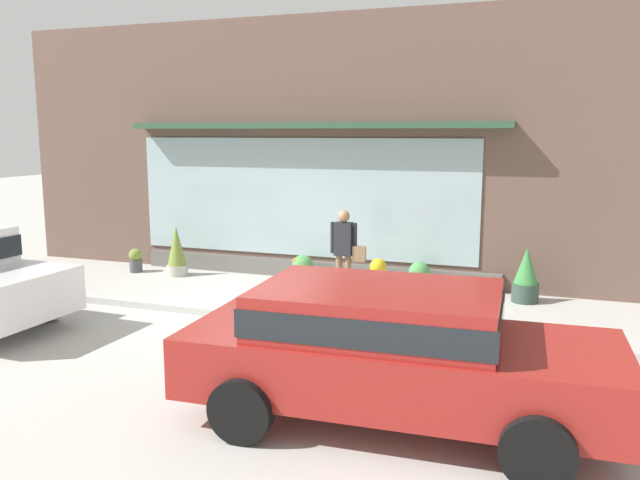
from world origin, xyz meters
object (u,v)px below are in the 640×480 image
(potted_plant_window_right, at_px, (419,277))
(potted_plant_by_entrance, at_px, (303,269))
(pedestrian_with_handbag, at_px, (345,247))
(potted_plant_near_hydrant, at_px, (526,276))
(potted_plant_low_front, at_px, (136,260))
(parked_car_red, at_px, (390,345))
(potted_plant_window_left, at_px, (177,252))
(fire_hydrant, at_px, (378,284))

(potted_plant_window_right, relative_size, potted_plant_by_entrance, 0.99)
(pedestrian_with_handbag, xyz_separation_m, potted_plant_near_hydrant, (3.15, 0.86, -0.48))
(potted_plant_low_front, relative_size, potted_plant_window_right, 0.87)
(parked_car_red, height_order, potted_plant_window_left, parked_car_red)
(potted_plant_window_right, xyz_separation_m, potted_plant_near_hydrant, (1.95, -0.08, 0.18))
(potted_plant_by_entrance, bearing_deg, potted_plant_low_front, -177.90)
(potted_plant_window_right, bearing_deg, potted_plant_near_hydrant, -2.30)
(fire_hydrant, relative_size, potted_plant_near_hydrant, 0.92)
(pedestrian_with_handbag, relative_size, potted_plant_near_hydrant, 1.64)
(potted_plant_low_front, height_order, potted_plant_window_left, potted_plant_window_left)
(parked_car_red, relative_size, potted_plant_by_entrance, 7.53)
(potted_plant_window_left, distance_m, potted_plant_by_entrance, 2.84)
(potted_plant_low_front, height_order, potted_plant_window_right, potted_plant_window_right)
(parked_car_red, bearing_deg, potted_plant_window_left, 135.62)
(parked_car_red, distance_m, potted_plant_window_left, 8.03)
(pedestrian_with_handbag, bearing_deg, potted_plant_window_left, 170.37)
(potted_plant_low_front, bearing_deg, potted_plant_window_left, 0.25)
(potted_plant_window_left, distance_m, potted_plant_window_right, 5.17)
(fire_hydrant, bearing_deg, potted_plant_low_front, 167.62)
(pedestrian_with_handbag, relative_size, potted_plant_window_right, 2.75)
(fire_hydrant, bearing_deg, parked_car_red, -73.72)
(pedestrian_with_handbag, height_order, potted_plant_window_right, pedestrian_with_handbag)
(potted_plant_low_front, bearing_deg, potted_plant_near_hydrant, 1.58)
(parked_car_red, bearing_deg, potted_plant_window_right, 95.69)
(fire_hydrant, xyz_separation_m, parked_car_red, (1.20, -4.11, 0.37))
(potted_plant_low_front, xyz_separation_m, potted_plant_window_left, (1.05, 0.00, 0.25))
(fire_hydrant, xyz_separation_m, potted_plant_by_entrance, (-1.93, 1.41, -0.16))
(potted_plant_low_front, bearing_deg, potted_plant_by_entrance, 2.10)
(parked_car_red, relative_size, potted_plant_near_hydrant, 4.54)
(potted_plant_window_right, bearing_deg, potted_plant_by_entrance, -176.06)
(potted_plant_low_front, bearing_deg, potted_plant_window_right, 2.79)
(fire_hydrant, distance_m, potted_plant_low_front, 5.94)
(potted_plant_window_left, relative_size, potted_plant_window_right, 1.80)
(fire_hydrant, xyz_separation_m, potted_plant_near_hydrant, (2.35, 1.50, 0.00))
(parked_car_red, height_order, potted_plant_low_front, parked_car_red)
(potted_plant_by_entrance, bearing_deg, fire_hydrant, -36.25)
(fire_hydrant, bearing_deg, potted_plant_near_hydrant, 32.49)
(parked_car_red, relative_size, potted_plant_window_left, 4.22)
(potted_plant_low_front, relative_size, potted_plant_window_left, 0.48)
(potted_plant_low_front, distance_m, potted_plant_window_left, 1.08)
(fire_hydrant, height_order, potted_plant_by_entrance, fire_hydrant)
(parked_car_red, bearing_deg, pedestrian_with_handbag, 110.55)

